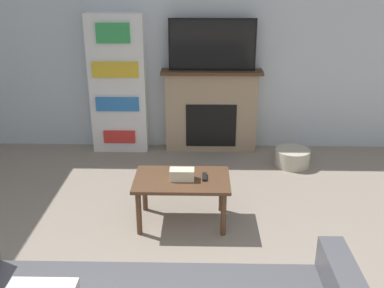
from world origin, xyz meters
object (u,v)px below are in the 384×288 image
at_px(fireplace, 211,110).
at_px(coffee_table, 182,185).
at_px(bookshelf, 118,84).
at_px(storage_basket, 292,157).
at_px(tv, 212,45).

relative_size(fireplace, coffee_table, 1.45).
xyz_separation_m(bookshelf, storage_basket, (2.14, -0.49, -0.76)).
xyz_separation_m(coffee_table, storage_basket, (1.27, 1.31, -0.28)).
bearing_deg(storage_basket, coffee_table, -134.02).
distance_m(fireplace, storage_basket, 1.18).
bearing_deg(fireplace, bookshelf, -178.92).
distance_m(tv, bookshelf, 1.26).
bearing_deg(bookshelf, fireplace, 1.08).
height_order(coffee_table, bookshelf, bookshelf).
relative_size(coffee_table, bookshelf, 0.50).
xyz_separation_m(fireplace, tv, (0.00, -0.02, 0.83)).
distance_m(fireplace, bookshelf, 1.21).
height_order(tv, coffee_table, tv).
distance_m(tv, storage_basket, 1.66).
bearing_deg(bookshelf, tv, 0.11).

